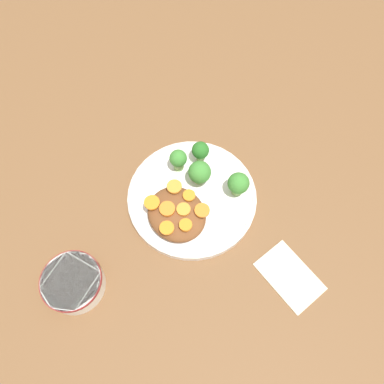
{
  "coord_description": "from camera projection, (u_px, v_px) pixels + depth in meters",
  "views": [
    {
      "loc": [
        0.23,
        -0.18,
        0.64
      ],
      "look_at": [
        0.0,
        0.0,
        0.03
      ],
      "focal_mm": 35.0,
      "sensor_mm": 36.0,
      "label": 1
    }
  ],
  "objects": [
    {
      "name": "carrot_slice_4",
      "position": [
        202.0,
        210.0,
        0.64
      ],
      "size": [
        0.03,
        0.03,
        0.0
      ],
      "primitive_type": "cylinder",
      "color": "orange",
      "rests_on": "stew_mound"
    },
    {
      "name": "carrot_slice_5",
      "position": [
        167.0,
        228.0,
        0.62
      ],
      "size": [
        0.02,
        0.02,
        0.0
      ],
      "primitive_type": "cylinder",
      "color": "orange",
      "rests_on": "stew_mound"
    },
    {
      "name": "broccoli_floret_1",
      "position": [
        200.0,
        173.0,
        0.67
      ],
      "size": [
        0.04,
        0.04,
        0.05
      ],
      "color": "#7FA85B",
      "rests_on": "plate"
    },
    {
      "name": "carrot_slice_0",
      "position": [
        167.0,
        209.0,
        0.64
      ],
      "size": [
        0.03,
        0.03,
        0.01
      ],
      "primitive_type": "cylinder",
      "color": "orange",
      "rests_on": "stew_mound"
    },
    {
      "name": "plate",
      "position": [
        192.0,
        197.0,
        0.69
      ],
      "size": [
        0.24,
        0.24,
        0.02
      ],
      "color": "white",
      "rests_on": "ground_plane"
    },
    {
      "name": "broccoli_floret_3",
      "position": [
        178.0,
        159.0,
        0.69
      ],
      "size": [
        0.03,
        0.03,
        0.05
      ],
      "color": "#759E51",
      "rests_on": "plate"
    },
    {
      "name": "broccoli_floret_2",
      "position": [
        200.0,
        151.0,
        0.7
      ],
      "size": [
        0.03,
        0.03,
        0.05
      ],
      "color": "#759E51",
      "rests_on": "plate"
    },
    {
      "name": "carrot_slice_7",
      "position": [
        183.0,
        209.0,
        0.64
      ],
      "size": [
        0.02,
        0.02,
        0.01
      ],
      "primitive_type": "cylinder",
      "color": "orange",
      "rests_on": "stew_mound"
    },
    {
      "name": "carrot_slice_6",
      "position": [
        174.0,
        187.0,
        0.66
      ],
      "size": [
        0.03,
        0.03,
        0.01
      ],
      "primitive_type": "cylinder",
      "color": "orange",
      "rests_on": "stew_mound"
    },
    {
      "name": "carrot_slice_1",
      "position": [
        186.0,
        225.0,
        0.62
      ],
      "size": [
        0.02,
        0.02,
        0.01
      ],
      "primitive_type": "cylinder",
      "color": "orange",
      "rests_on": "stew_mound"
    },
    {
      "name": "broccoli_floret_0",
      "position": [
        238.0,
        184.0,
        0.66
      ],
      "size": [
        0.04,
        0.04,
        0.05
      ],
      "color": "#759E51",
      "rests_on": "plate"
    },
    {
      "name": "ground_plane",
      "position": [
        192.0,
        199.0,
        0.7
      ],
      "size": [
        4.0,
        4.0,
        0.0
      ],
      "primitive_type": "plane",
      "color": "brown"
    },
    {
      "name": "carrot_slice_2",
      "position": [
        152.0,
        203.0,
        0.64
      ],
      "size": [
        0.03,
        0.03,
        0.0
      ],
      "primitive_type": "cylinder",
      "color": "orange",
      "rests_on": "stew_mound"
    },
    {
      "name": "dip_bowl",
      "position": [
        73.0,
        283.0,
        0.61
      ],
      "size": [
        0.1,
        0.1,
        0.04
      ],
      "color": "white",
      "rests_on": "ground_plane"
    },
    {
      "name": "stew_mound",
      "position": [
        177.0,
        214.0,
        0.65
      ],
      "size": [
        0.11,
        0.1,
        0.03
      ],
      "primitive_type": "ellipsoid",
      "color": "brown",
      "rests_on": "plate"
    },
    {
      "name": "napkin",
      "position": [
        290.0,
        276.0,
        0.64
      ],
      "size": [
        0.11,
        0.07,
        0.01
      ],
      "rotation": [
        0.0,
        0.0,
        -0.01
      ],
      "color": "beige",
      "rests_on": "ground_plane"
    },
    {
      "name": "carrot_slice_3",
      "position": [
        189.0,
        195.0,
        0.65
      ],
      "size": [
        0.02,
        0.02,
        0.0
      ],
      "primitive_type": "cylinder",
      "color": "orange",
      "rests_on": "stew_mound"
    }
  ]
}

